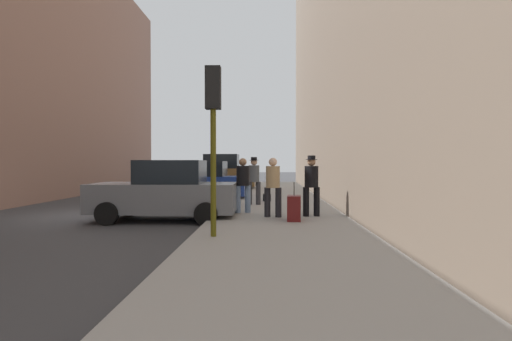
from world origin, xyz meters
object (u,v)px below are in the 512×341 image
object	(u,v)px
traffic_light	(213,114)
pedestrian_with_beanie	(254,178)
parked_bronze_suv	(219,174)
pedestrian_in_jeans	(243,182)
fire_hydrant	(242,189)
pedestrian_with_fedora	(311,183)
duffel_bag	(267,197)
parked_gray_coupe	(166,192)
pedestrian_in_tan_coat	(273,184)
parked_blue_sedan	(201,182)
rolling_suitcase	(294,208)

from	to	relation	value
traffic_light	pedestrian_with_beanie	distance (m)	6.71
parked_bronze_suv	pedestrian_in_jeans	xyz separation A→B (m)	(2.23, -12.38, 0.07)
fire_hydrant	traffic_light	xyz separation A→B (m)	(0.05, -10.39, 2.26)
pedestrian_with_fedora	traffic_light	bearing A→B (deg)	-126.85
pedestrian_with_beanie	duffel_bag	distance (m)	1.77
pedestrian_with_fedora	pedestrian_in_jeans	xyz separation A→B (m)	(-2.06, 0.78, -0.03)
pedestrian_with_fedora	pedestrian_in_jeans	distance (m)	2.20
parked_gray_coupe	pedestrian_in_tan_coat	bearing A→B (deg)	-4.40
parked_bronze_suv	pedestrian_with_beanie	xyz separation A→B (m)	(2.50, -9.93, 0.10)
parked_gray_coupe	fire_hydrant	xyz separation A→B (m)	(1.80, 7.09, -0.35)
parked_gray_coupe	pedestrian_with_beanie	size ratio (longest dim) A/B	2.37
pedestrian_in_tan_coat	pedestrian_in_jeans	world-z (taller)	same
parked_gray_coupe	parked_blue_sedan	xyz separation A→B (m)	(-0.00, 6.23, 0.00)
traffic_light	pedestrian_with_beanie	world-z (taller)	traffic_light
parked_bronze_suv	pedestrian_with_beanie	world-z (taller)	parked_bronze_suv
parked_bronze_suv	pedestrian_with_fedora	bearing A→B (deg)	-71.92
rolling_suitcase	duffel_bag	world-z (taller)	rolling_suitcase
duffel_bag	parked_bronze_suv	bearing A→B (deg)	109.46
pedestrian_in_jeans	duffel_bag	size ratio (longest dim) A/B	3.89
traffic_light	parked_gray_coupe	bearing A→B (deg)	119.38
rolling_suitcase	fire_hydrant	bearing A→B (deg)	103.42
parked_gray_coupe	parked_bronze_suv	size ratio (longest dim) A/B	0.91
pedestrian_with_fedora	pedestrian_in_jeans	size ratio (longest dim) A/B	1.04
parked_gray_coupe	pedestrian_with_fedora	xyz separation A→B (m)	(4.29, -0.04, 0.29)
traffic_light	duffel_bag	distance (m)	8.40
fire_hydrant	rolling_suitcase	distance (m)	8.28
rolling_suitcase	pedestrian_in_tan_coat	bearing A→B (deg)	128.22
parked_gray_coupe	pedestrian_in_jeans	world-z (taller)	pedestrian_in_jeans
parked_gray_coupe	parked_bronze_suv	bearing A→B (deg)	90.00
pedestrian_with_beanie	duffel_bag	bearing A→B (deg)	71.76
traffic_light	pedestrian_with_fedora	size ratio (longest dim) A/B	2.03
parked_blue_sedan	parked_bronze_suv	world-z (taller)	parked_bronze_suv
traffic_light	pedestrian_with_beanie	xyz separation A→B (m)	(0.65, 6.48, -1.62)
pedestrian_in_tan_coat	pedestrian_with_fedora	xyz separation A→B (m)	(1.13, 0.21, 0.03)
pedestrian_with_beanie	rolling_suitcase	world-z (taller)	pedestrian_with_beanie
parked_bronze_suv	pedestrian_with_fedora	world-z (taller)	parked_bronze_suv
traffic_light	parked_blue_sedan	bearing A→B (deg)	101.01
parked_blue_sedan	fire_hydrant	bearing A→B (deg)	25.55
fire_hydrant	pedestrian_with_fedora	distance (m)	7.58
pedestrian_in_tan_coat	parked_bronze_suv	bearing A→B (deg)	103.32
fire_hydrant	rolling_suitcase	size ratio (longest dim) A/B	0.68
parked_blue_sedan	rolling_suitcase	xyz separation A→B (m)	(3.72, -7.19, -0.36)
pedestrian_with_beanie	pedestrian_in_jeans	world-z (taller)	pedestrian_with_beanie
pedestrian_in_jeans	parked_blue_sedan	bearing A→B (deg)	112.12
parked_bronze_suv	pedestrian_in_jeans	size ratio (longest dim) A/B	2.71
rolling_suitcase	pedestrian_with_beanie	bearing A→B (deg)	106.42
parked_gray_coupe	duffel_bag	bearing A→B (deg)	57.31
parked_blue_sedan	fire_hydrant	xyz separation A→B (m)	(1.80, 0.86, -0.35)
fire_hydrant	rolling_suitcase	bearing A→B (deg)	-76.58
parked_blue_sedan	pedestrian_in_jeans	xyz separation A→B (m)	(2.23, -5.49, 0.26)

